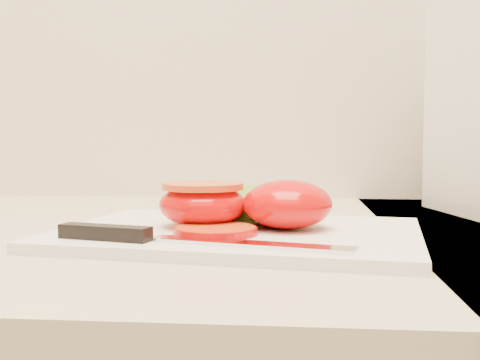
{
  "coord_description": "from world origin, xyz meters",
  "views": [
    {
      "loc": [
        0.07,
        1.05,
        1.02
      ],
      "look_at": [
        0.02,
        1.62,
        0.99
      ],
      "focal_mm": 45.0,
      "sensor_mm": 36.0,
      "label": 1
    }
  ],
  "objects": [
    {
      "name": "knife",
      "position": [
        -0.04,
        1.53,
        0.94
      ],
      "size": [
        0.25,
        0.07,
        0.01
      ],
      "rotation": [
        0.0,
        0.0,
        -0.26
      ],
      "color": "silver",
      "rests_on": "cutting_board"
    },
    {
      "name": "cutting_board",
      "position": [
        0.02,
        1.61,
        0.94
      ],
      "size": [
        0.36,
        0.28,
        0.01
      ],
      "primitive_type": "cube",
      "rotation": [
        0.0,
        0.0,
        -0.15
      ],
      "color": "white",
      "rests_on": "counter"
    },
    {
      "name": "tomato_slice_0",
      "position": [
        0.0,
        1.57,
        0.94
      ],
      "size": [
        0.07,
        0.07,
        0.01
      ],
      "primitive_type": "cylinder",
      "color": "#E45520",
      "rests_on": "cutting_board"
    },
    {
      "name": "lettuce_leaf_0",
      "position": [
        0.02,
        1.68,
        0.95
      ],
      "size": [
        0.18,
        0.14,
        0.03
      ],
      "primitive_type": "ellipsoid",
      "rotation": [
        0.0,
        0.0,
        -0.26
      ],
      "color": "olive",
      "rests_on": "cutting_board"
    },
    {
      "name": "tomato_half_cut",
      "position": [
        -0.02,
        1.62,
        0.96
      ],
      "size": [
        0.08,
        0.08,
        0.04
      ],
      "color": "red",
      "rests_on": "cutting_board"
    },
    {
      "name": "tomato_half_dome",
      "position": [
        0.07,
        1.61,
        0.96
      ],
      "size": [
        0.08,
        0.08,
        0.05
      ],
      "primitive_type": "ellipsoid",
      "color": "red",
      "rests_on": "cutting_board"
    }
  ]
}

